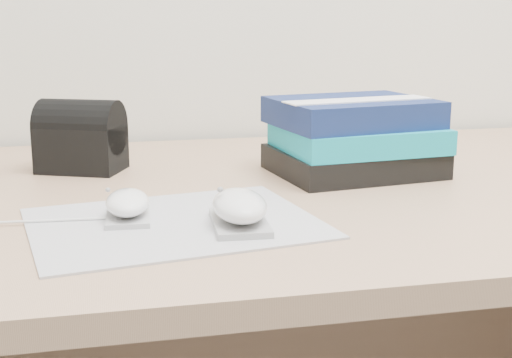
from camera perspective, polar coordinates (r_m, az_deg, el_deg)
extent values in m
cube|color=#A87C5D|center=(1.04, 4.48, -1.15)|extent=(1.60, 0.80, 0.03)
cube|color=#A87C5D|center=(1.51, -0.06, -11.19)|extent=(1.52, 0.03, 0.35)
cube|color=#94939A|center=(0.84, -6.58, -3.53)|extent=(0.36, 0.30, 0.00)
cube|color=#AAAAAD|center=(0.86, -10.20, -2.92)|extent=(0.06, 0.10, 0.01)
ellipsoid|color=white|center=(0.85, -10.24, -1.84)|extent=(0.06, 0.09, 0.03)
ellipsoid|color=#979799|center=(0.85, -11.77, -0.86)|extent=(0.01, 0.01, 0.01)
cube|color=#9D9D9F|center=(0.82, -1.32, -3.49)|extent=(0.07, 0.12, 0.01)
ellipsoid|color=white|center=(0.81, -1.33, -2.12)|extent=(0.07, 0.11, 0.03)
ellipsoid|color=gray|center=(0.80, -2.88, -0.85)|extent=(0.01, 0.01, 0.01)
cylinder|color=silver|center=(0.87, -19.76, -3.30)|extent=(0.25, 0.02, 0.00)
cube|color=black|center=(1.10, 7.79, 1.43)|extent=(0.26, 0.22, 0.04)
cube|color=#109CB2|center=(1.09, 8.17, 3.31)|extent=(0.25, 0.20, 0.04)
cube|color=navy|center=(1.09, 7.71, 5.33)|extent=(0.25, 0.21, 0.04)
cube|color=white|center=(1.07, 8.17, 6.27)|extent=(0.23, 0.08, 0.00)
cube|color=black|center=(1.14, -13.79, 2.39)|extent=(0.15, 0.13, 0.07)
cylinder|color=black|center=(1.13, -13.89, 4.08)|extent=(0.15, 0.13, 0.09)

